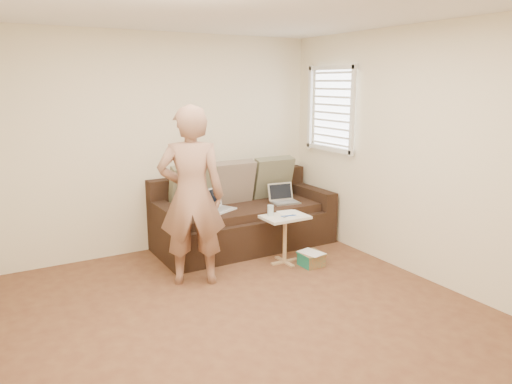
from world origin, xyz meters
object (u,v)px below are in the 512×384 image
at_px(sofa, 244,213).
at_px(side_table, 285,239).
at_px(drinking_glass, 271,210).
at_px(person, 192,196).
at_px(striped_box, 311,259).
at_px(laptop_silver, 285,203).
at_px(laptop_white, 220,211).

bearing_deg(sofa, side_table, -80.74).
distance_m(sofa, drinking_glass, 0.67).
relative_size(person, striped_box, 7.25).
height_order(side_table, striped_box, side_table).
bearing_deg(sofa, laptop_silver, -13.61).
xyz_separation_m(sofa, laptop_white, (-0.36, -0.04, 0.10)).
bearing_deg(drinking_glass, laptop_silver, 43.61).
distance_m(laptop_white, striped_box, 1.24).
relative_size(sofa, laptop_white, 6.11).
height_order(laptop_silver, laptop_white, laptop_white).
bearing_deg(person, sofa, -119.90).
xyz_separation_m(person, drinking_glass, (0.98, 0.08, -0.30)).
bearing_deg(drinking_glass, laptop_white, 119.61).
height_order(person, side_table, person).
bearing_deg(sofa, laptop_white, -173.25).
xyz_separation_m(person, striped_box, (1.32, -0.25, -0.83)).
distance_m(laptop_white, side_table, 0.88).
bearing_deg(laptop_silver, side_table, -116.11).
distance_m(sofa, person, 1.32).
xyz_separation_m(laptop_silver, side_table, (-0.41, -0.61, -0.24)).
height_order(sofa, person, person).
height_order(laptop_white, drinking_glass, drinking_glass).
bearing_deg(drinking_glass, sofa, 88.61).
relative_size(person, side_table, 3.28).
bearing_deg(laptop_silver, laptop_white, -177.93).
height_order(drinking_glass, striped_box, drinking_glass).
xyz_separation_m(person, side_table, (1.11, -0.01, -0.64)).
bearing_deg(laptop_white, sofa, -18.96).
bearing_deg(drinking_glass, side_table, -34.42).
xyz_separation_m(laptop_silver, person, (-1.52, -0.60, 0.39)).
xyz_separation_m(laptop_white, side_table, (0.48, -0.69, -0.24)).
bearing_deg(person, striped_box, -166.66).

